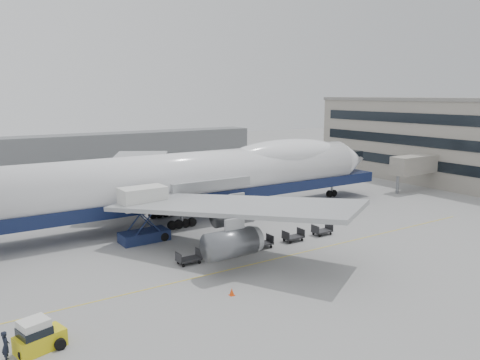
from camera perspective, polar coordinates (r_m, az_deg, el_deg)
ground at (r=52.17m, az=0.33°, el=-7.69°), size 260.00×260.00×0.00m
apron_line at (r=47.55m, az=4.37°, el=-9.55°), size 60.00×0.15×0.01m
hangar at (r=113.44m, az=-24.11°, el=3.07°), size 110.00×8.00×7.00m
airliner at (r=61.19m, az=-5.36°, el=0.41°), size 67.00×55.30×19.98m
catering_truck at (r=52.94m, az=-11.71°, el=-3.75°), size 5.42×3.85×6.18m
baggage_tug at (r=34.05m, az=-23.42°, el=-17.11°), size 3.28×2.31×2.17m
ground_worker at (r=33.71m, az=-26.66°, el=-17.63°), size 0.53×0.75×1.96m
traffic_cone at (r=39.30m, az=-1.01°, el=-13.47°), size 0.43×0.43×0.64m
dolly_0 at (r=46.19m, az=-6.27°, el=-9.49°), size 2.30×1.35×1.30m
dolly_1 at (r=48.18m, az=-1.60°, el=-8.58°), size 2.30×1.35×1.30m
dolly_2 at (r=50.47m, az=2.65°, el=-7.70°), size 2.30×1.35×1.30m
dolly_3 at (r=53.01m, az=6.51°, el=-6.86°), size 2.30×1.35×1.30m
dolly_4 at (r=55.78m, az=9.98°, el=-6.07°), size 2.30×1.35×1.30m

